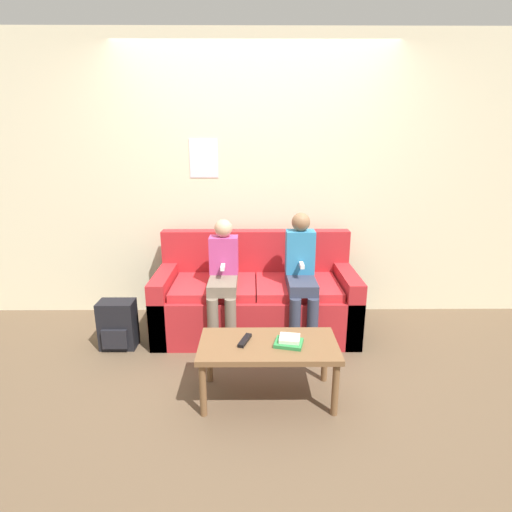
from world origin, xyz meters
TOP-DOWN VIEW (x-y plane):
  - ground_plane at (0.00, 0.00)m, footprint 10.00×10.00m
  - wall_back at (-0.00, 0.98)m, footprint 8.00×0.06m
  - couch at (0.00, 0.50)m, footprint 1.73×0.77m
  - coffee_table at (0.07, -0.50)m, footprint 0.90×0.45m
  - person_left at (-0.27, 0.30)m, footprint 0.24×0.54m
  - person_right at (0.37, 0.31)m, footprint 0.24×0.54m
  - tv_remote at (-0.08, -0.48)m, footprint 0.09×0.17m
  - book_stack at (0.21, -0.51)m, footprint 0.20×0.18m
  - backpack at (-1.14, 0.19)m, footprint 0.29×0.21m

SIDE VIEW (x-z plane):
  - ground_plane at x=0.00m, z-range 0.00..0.00m
  - backpack at x=-1.14m, z-range 0.00..0.40m
  - couch at x=0.00m, z-range -0.14..0.72m
  - coffee_table at x=0.07m, z-range 0.15..0.55m
  - tv_remote at x=-0.08m, z-range 0.40..0.42m
  - book_stack at x=0.21m, z-range 0.40..0.44m
  - person_left at x=-0.27m, z-range 0.06..1.10m
  - person_right at x=0.37m, z-range 0.06..1.15m
  - wall_back at x=0.00m, z-range 0.00..2.60m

